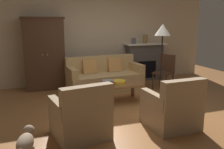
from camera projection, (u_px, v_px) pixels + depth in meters
ground_plane at (126, 110)px, 4.81m from camera, size 9.60×9.60×0.00m
back_wall at (93, 34)px, 6.86m from camera, size 7.20×0.10×2.80m
fireplace at (144, 61)px, 7.30m from camera, size 1.26×0.48×1.12m
armoire at (44, 54)px, 6.21m from camera, size 1.06×0.57×1.87m
couch at (104, 78)px, 6.23m from camera, size 1.97×0.97×0.86m
coffee_table at (116, 86)px, 5.23m from camera, size 1.10×0.60×0.42m
fruit_bowl at (118, 82)px, 5.23m from camera, size 0.32×0.32×0.07m
book_stack at (107, 82)px, 5.10m from camera, size 0.26×0.20×0.11m
mantel_vase_slate at (134, 41)px, 7.03m from camera, size 0.12×0.12×0.17m
mantel_vase_bronze at (145, 39)px, 7.14m from camera, size 0.13×0.13×0.26m
armchair_near_left at (81, 118)px, 3.60m from camera, size 0.89×0.89×0.88m
armchair_near_right at (172, 110)px, 3.95m from camera, size 0.81×0.80×0.88m
side_chair_wooden at (165, 69)px, 6.32m from camera, size 0.60×0.60×0.90m
floor_lamp at (163, 34)px, 5.38m from camera, size 0.36×0.36×1.70m
dog at (26, 142)px, 3.01m from camera, size 0.28×0.56×0.39m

